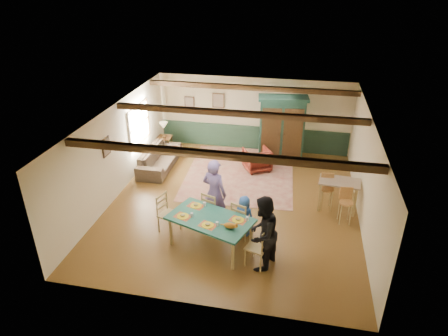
% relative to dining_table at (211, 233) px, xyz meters
% --- Properties ---
extents(floor, '(8.00, 8.00, 0.00)m').
position_rel_dining_table_xyz_m(floor, '(0.20, 2.10, -0.41)').
color(floor, brown).
rests_on(floor, ground).
extents(wall_back, '(7.00, 0.02, 2.70)m').
position_rel_dining_table_xyz_m(wall_back, '(0.20, 6.10, 0.94)').
color(wall_back, beige).
rests_on(wall_back, floor).
extents(wall_left, '(0.02, 8.00, 2.70)m').
position_rel_dining_table_xyz_m(wall_left, '(-3.30, 2.10, 0.94)').
color(wall_left, beige).
rests_on(wall_left, floor).
extents(wall_right, '(0.02, 8.00, 2.70)m').
position_rel_dining_table_xyz_m(wall_right, '(3.70, 2.10, 0.94)').
color(wall_right, beige).
rests_on(wall_right, floor).
extents(ceiling, '(7.00, 8.00, 0.02)m').
position_rel_dining_table_xyz_m(ceiling, '(0.20, 2.10, 2.29)').
color(ceiling, white).
rests_on(ceiling, wall_back).
extents(wainscot_back, '(6.95, 0.03, 0.90)m').
position_rel_dining_table_xyz_m(wainscot_back, '(0.20, 6.08, 0.04)').
color(wainscot_back, '#1B3123').
rests_on(wainscot_back, floor).
extents(ceiling_beam_front, '(6.95, 0.16, 0.16)m').
position_rel_dining_table_xyz_m(ceiling_beam_front, '(0.20, -0.20, 2.20)').
color(ceiling_beam_front, black).
rests_on(ceiling_beam_front, ceiling).
extents(ceiling_beam_mid, '(6.95, 0.16, 0.16)m').
position_rel_dining_table_xyz_m(ceiling_beam_mid, '(0.20, 2.50, 2.20)').
color(ceiling_beam_mid, black).
rests_on(ceiling_beam_mid, ceiling).
extents(ceiling_beam_back, '(6.95, 0.16, 0.16)m').
position_rel_dining_table_xyz_m(ceiling_beam_back, '(0.20, 5.10, 2.20)').
color(ceiling_beam_back, black).
rests_on(ceiling_beam_back, ceiling).
extents(window_left, '(0.06, 1.60, 1.30)m').
position_rel_dining_table_xyz_m(window_left, '(-3.27, 3.80, 1.14)').
color(window_left, white).
rests_on(window_left, wall_left).
extents(picture_left_wall, '(0.04, 0.42, 0.52)m').
position_rel_dining_table_xyz_m(picture_left_wall, '(-3.27, 1.50, 1.34)').
color(picture_left_wall, gray).
rests_on(picture_left_wall, wall_left).
extents(picture_back_a, '(0.45, 0.04, 0.55)m').
position_rel_dining_table_xyz_m(picture_back_a, '(-1.10, 6.07, 1.39)').
color(picture_back_a, gray).
rests_on(picture_back_a, wall_back).
extents(picture_back_b, '(0.38, 0.04, 0.48)m').
position_rel_dining_table_xyz_m(picture_back_b, '(-2.20, 6.07, 1.24)').
color(picture_back_b, gray).
rests_on(picture_back_b, wall_back).
extents(dining_table, '(2.23, 1.70, 0.82)m').
position_rel_dining_table_xyz_m(dining_table, '(0.00, 0.00, 0.00)').
color(dining_table, '#1D5D4C').
rests_on(dining_table, floor).
extents(dining_chair_far_left, '(0.60, 0.61, 1.04)m').
position_rel_dining_table_xyz_m(dining_chair_far_left, '(-0.15, 0.89, 0.11)').
color(dining_chair_far_left, tan).
rests_on(dining_chair_far_left, floor).
extents(dining_chair_far_right, '(0.60, 0.61, 1.04)m').
position_rel_dining_table_xyz_m(dining_chair_far_right, '(0.68, 0.60, 0.11)').
color(dining_chair_far_right, tan).
rests_on(dining_chair_far_right, floor).
extents(dining_chair_end_left, '(0.61, 0.60, 1.04)m').
position_rel_dining_table_xyz_m(dining_chair_end_left, '(-1.19, 0.43, 0.11)').
color(dining_chair_end_left, tan).
rests_on(dining_chair_end_left, floor).
extents(dining_chair_end_right, '(0.61, 0.60, 1.04)m').
position_rel_dining_table_xyz_m(dining_chair_end_right, '(1.19, -0.43, 0.11)').
color(dining_chair_end_right, tan).
rests_on(dining_chair_end_right, floor).
extents(person_man, '(0.80, 0.66, 1.89)m').
position_rel_dining_table_xyz_m(person_man, '(-0.12, 0.98, 0.54)').
color(person_man, '#6F5A9A').
rests_on(person_man, floor).
extents(person_woman, '(0.94, 1.06, 1.81)m').
position_rel_dining_table_xyz_m(person_woman, '(1.29, -0.47, 0.49)').
color(person_woman, black).
rests_on(person_woman, floor).
extents(person_child, '(0.63, 0.51, 1.10)m').
position_rel_dining_table_xyz_m(person_child, '(0.71, 0.68, 0.14)').
color(person_child, '#2855A3').
rests_on(person_child, floor).
extents(cat, '(0.42, 0.28, 0.20)m').
position_rel_dining_table_xyz_m(cat, '(0.53, -0.31, 0.51)').
color(cat, '#C37422').
rests_on(cat, dining_table).
extents(place_setting_near_left, '(0.53, 0.46, 0.11)m').
position_rel_dining_table_xyz_m(place_setting_near_left, '(-0.66, -0.05, 0.47)').
color(place_setting_near_left, yellow).
rests_on(place_setting_near_left, dining_table).
extents(place_setting_near_center, '(0.53, 0.46, 0.11)m').
position_rel_dining_table_xyz_m(place_setting_near_center, '(0.01, -0.30, 0.47)').
color(place_setting_near_center, yellow).
rests_on(place_setting_near_center, dining_table).
extents(place_setting_far_left, '(0.53, 0.46, 0.11)m').
position_rel_dining_table_xyz_m(place_setting_far_left, '(-0.48, 0.46, 0.47)').
color(place_setting_far_left, yellow).
rests_on(place_setting_far_left, dining_table).
extents(place_setting_far_right, '(0.53, 0.46, 0.11)m').
position_rel_dining_table_xyz_m(place_setting_far_right, '(0.66, 0.05, 0.47)').
color(place_setting_far_right, yellow).
rests_on(place_setting_far_right, dining_table).
extents(area_rug, '(3.68, 4.30, 0.01)m').
position_rel_dining_table_xyz_m(area_rug, '(0.08, 3.96, -0.41)').
color(area_rug, '#C8B191').
rests_on(area_rug, floor).
extents(armoire, '(1.72, 0.86, 2.34)m').
position_rel_dining_table_xyz_m(armoire, '(1.29, 5.24, 0.76)').
color(armoire, '#122F25').
rests_on(armoire, floor).
extents(armchair, '(1.11, 1.12, 0.76)m').
position_rel_dining_table_xyz_m(armchair, '(0.59, 4.36, -0.03)').
color(armchair, '#44110D').
rests_on(armchair, floor).
extents(sofa, '(0.94, 2.33, 0.68)m').
position_rel_dining_table_xyz_m(sofa, '(-2.69, 3.88, -0.07)').
color(sofa, '#44372A').
rests_on(sofa, floor).
extents(end_table, '(0.50, 0.50, 0.61)m').
position_rel_dining_table_xyz_m(end_table, '(-2.92, 5.10, -0.10)').
color(end_table, black).
rests_on(end_table, floor).
extents(table_lamp, '(0.34, 0.34, 0.56)m').
position_rel_dining_table_xyz_m(table_lamp, '(-2.92, 5.10, 0.48)').
color(table_lamp, beige).
rests_on(table_lamp, end_table).
extents(counter_table, '(1.15, 0.75, 0.91)m').
position_rel_dining_table_xyz_m(counter_table, '(3.10, 2.36, 0.04)').
color(counter_table, '#BEAB94').
rests_on(counter_table, floor).
extents(bar_stool_left, '(0.41, 0.44, 1.05)m').
position_rel_dining_table_xyz_m(bar_stool_left, '(2.80, 2.33, 0.12)').
color(bar_stool_left, '#B68046').
rests_on(bar_stool_left, floor).
extents(bar_stool_right, '(0.40, 0.43, 1.00)m').
position_rel_dining_table_xyz_m(bar_stool_right, '(3.27, 1.73, 0.09)').
color(bar_stool_right, '#B68046').
rests_on(bar_stool_right, floor).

